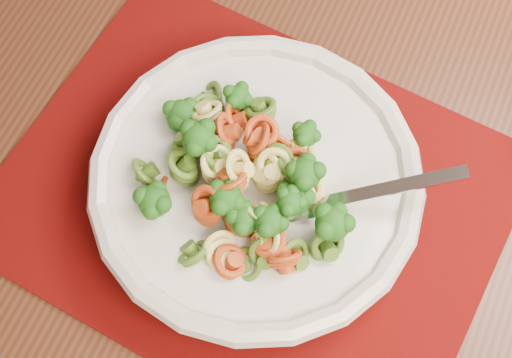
% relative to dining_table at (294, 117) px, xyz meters
% --- Properties ---
extents(dining_table, '(1.57, 1.01, 0.74)m').
position_rel_dining_table_xyz_m(dining_table, '(0.00, 0.00, 0.00)').
color(dining_table, '#4A2515').
rests_on(dining_table, ground).
extents(placemat, '(0.44, 0.36, 0.00)m').
position_rel_dining_table_xyz_m(placemat, '(0.01, -0.13, 0.09)').
color(placemat, '#500603').
rests_on(placemat, dining_table).
extents(pasta_bowl, '(0.28, 0.28, 0.05)m').
position_rel_dining_table_xyz_m(pasta_bowl, '(0.02, -0.13, 0.12)').
color(pasta_bowl, beige).
rests_on(pasta_bowl, placemat).
extents(pasta_broccoli_heap, '(0.24, 0.24, 0.06)m').
position_rel_dining_table_xyz_m(pasta_broccoli_heap, '(0.02, -0.13, 0.14)').
color(pasta_broccoli_heap, '#E3D370').
rests_on(pasta_broccoli_heap, pasta_bowl).
extents(fork, '(0.17, 0.11, 0.08)m').
position_rel_dining_table_xyz_m(fork, '(0.06, -0.14, 0.13)').
color(fork, silver).
rests_on(fork, pasta_bowl).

